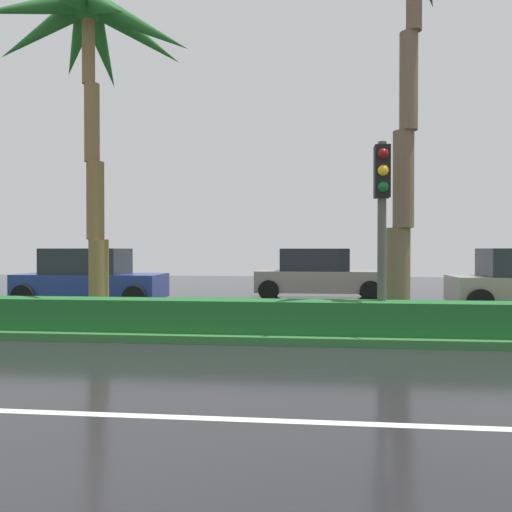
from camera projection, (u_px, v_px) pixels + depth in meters
name	position (u px, v px, depth m)	size (l,w,h in m)	color
ground_plane	(244.00, 324.00, 12.33)	(90.00, 42.00, 0.10)	black
near_lane_divider_stripe	(151.00, 416.00, 5.37)	(81.00, 0.14, 0.01)	white
median_strip	(238.00, 325.00, 11.33)	(85.50, 4.00, 0.15)	#2D6B33
median_hedge	(227.00, 316.00, 9.94)	(76.50, 0.70, 0.60)	#1E6028
palm_tree_mid_left	(89.00, 43.00, 12.04)	(4.77, 4.74, 7.63)	brown
traffic_signal_median_right	(382.00, 201.00, 9.73)	(0.28, 0.43, 3.53)	#4C4C47
car_in_traffic_leading	(90.00, 278.00, 15.89)	(4.30, 2.02, 1.72)	navy
car_in_traffic_second	(317.00, 275.00, 18.19)	(4.30, 2.02, 1.72)	gray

